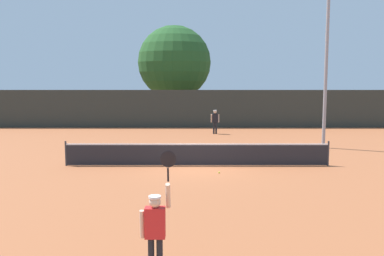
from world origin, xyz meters
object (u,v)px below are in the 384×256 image
Objects in this scene: large_tree at (175,62)px; player_receiving at (216,119)px; parked_car_near at (109,111)px; light_pole at (328,45)px; tennis_ball at (220,172)px; player_serving at (157,224)px.

player_receiving is at bearing -71.27° from large_tree.
player_receiving is 0.38× the size of parked_car_near.
player_receiving is 0.19× the size of large_tree.
large_tree is at bearing 120.11° from light_pole.
parked_car_near is (-6.13, 1.05, -4.34)m from large_tree.
parked_car_near is at bearing 111.50° from tennis_ball.
light_pole is at bearing -47.40° from parked_car_near.
light_pole is 2.33× the size of parked_car_near.
parked_car_near is (-14.81, 16.01, -4.70)m from light_pole.
tennis_ball is 0.02× the size of parked_car_near.
large_tree is at bearing -71.27° from player_receiving.
player_serving is 0.58× the size of parked_car_near.
tennis_ball is 10.25m from light_pole.
light_pole is at bearing 62.70° from player_serving.
player_serving is at bearing -77.47° from parked_car_near.
player_serving is at bearing -117.30° from light_pole.
tennis_ball is (-0.48, -12.03, -0.95)m from player_receiving.
light_pole is at bearing -59.89° from large_tree.
large_tree reaches higher than player_serving.
player_serving is 17.57m from light_pole.
light_pole is 17.30m from large_tree.
large_tree reaches higher than tennis_ball.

